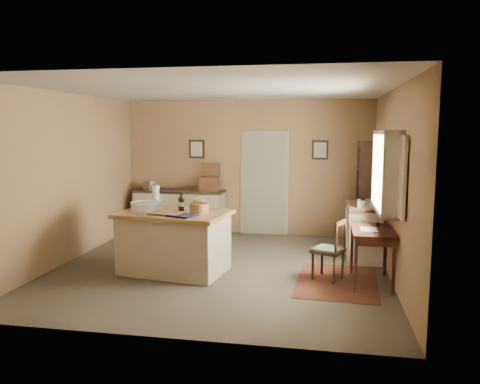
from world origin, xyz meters
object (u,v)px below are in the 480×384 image
at_px(desk_chair, 328,250).
at_px(sideboard, 180,210).
at_px(writing_desk, 372,236).
at_px(shelving_unit, 369,194).
at_px(work_island, 174,240).
at_px(right_cabinet, 364,231).

bearing_deg(desk_chair, sideboard, 163.48).
height_order(writing_desk, shelving_unit, shelving_unit).
xyz_separation_m(writing_desk, desk_chair, (-0.59, 0.09, -0.25)).
bearing_deg(work_island, desk_chair, 9.34).
bearing_deg(work_island, writing_desk, 7.50).
xyz_separation_m(sideboard, right_cabinet, (3.54, -1.27, -0.02)).
height_order(writing_desk, desk_chair, desk_chair).
distance_m(work_island, right_cabinet, 3.11).
relative_size(desk_chair, shelving_unit, 0.44).
distance_m(desk_chair, right_cabinet, 1.35).
xyz_separation_m(work_island, sideboard, (-0.70, 2.52, -0.00)).
bearing_deg(desk_chair, writing_desk, 15.29).
bearing_deg(sideboard, shelving_unit, -4.99).
height_order(work_island, sideboard, work_island).
bearing_deg(sideboard, work_island, -74.55).
bearing_deg(shelving_unit, desk_chair, -108.75).
relative_size(work_island, desk_chair, 2.03).
relative_size(writing_desk, desk_chair, 1.07).
relative_size(work_island, sideboard, 0.93).
bearing_deg(writing_desk, work_island, 178.81).
bearing_deg(sideboard, right_cabinet, -19.71).
distance_m(writing_desk, right_cabinet, 1.32).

